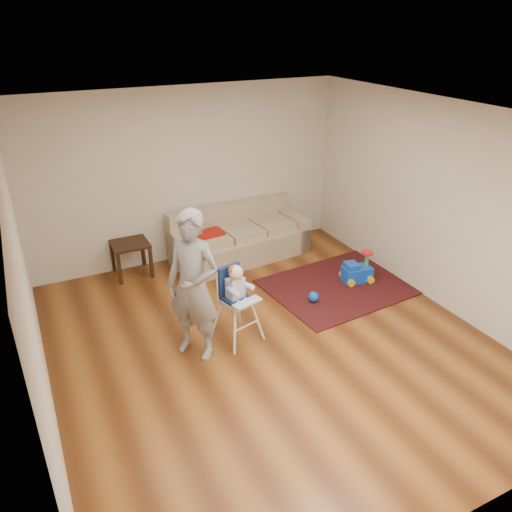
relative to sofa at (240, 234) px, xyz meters
name	(u,v)px	position (x,y,z in m)	size (l,w,h in m)	color
ground	(271,342)	(-0.66, -2.30, -0.42)	(5.50, 5.50, 0.00)	#4E2710
room_envelope	(251,183)	(-0.66, -1.77, 1.45)	(5.04, 5.52, 2.72)	beige
sofa	(240,234)	(0.00, 0.00, 0.00)	(2.26, 1.10, 0.84)	gray
side_table	(131,258)	(-1.73, 0.21, -0.16)	(0.53, 0.53, 0.53)	black
area_rug	(341,285)	(0.93, -1.52, -0.41)	(2.11, 1.58, 0.02)	black
ride_on_toy	(358,267)	(1.21, -1.51, -0.18)	(0.42, 0.30, 0.46)	blue
toy_ball	(314,297)	(0.31, -1.74, -0.33)	(0.15, 0.15, 0.15)	blue
high_chair	(237,304)	(-0.98, -2.03, 0.06)	(0.57, 0.57, 1.01)	silver
adult	(193,286)	(-1.52, -2.07, 0.47)	(0.65, 0.43, 1.78)	gray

